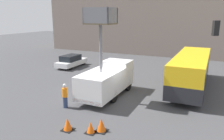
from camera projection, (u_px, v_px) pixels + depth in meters
ground_plane at (113, 99)px, 17.08m from camera, size 120.00×120.00×0.00m
building_backdrop_far at (175, 2)px, 36.58m from camera, size 44.00×10.00×17.27m
utility_truck at (107, 78)px, 17.30m from camera, size 2.31×6.07×6.86m
city_bus at (191, 69)px, 19.22m from camera, size 2.62×10.56×3.00m
road_worker_near_truck at (65, 96)px, 15.23m from camera, size 0.38×0.38×1.75m
road_worker_directing at (168, 88)px, 16.97m from camera, size 0.38×0.38×1.75m
traffic_cone_near_truck at (91, 128)px, 12.03m from camera, size 0.57×0.57×0.65m
traffic_cone_mid_road at (101, 125)px, 12.19m from camera, size 0.66×0.66×0.76m
traffic_cone_far_side at (68, 124)px, 12.31m from camera, size 0.63×0.63×0.73m
parked_car_curbside at (71, 61)px, 27.54m from camera, size 1.88×4.61×1.54m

